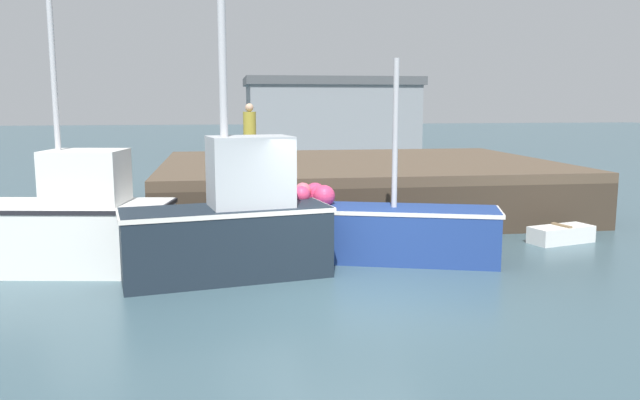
% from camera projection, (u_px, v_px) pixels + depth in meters
% --- Properties ---
extents(ground, '(120.00, 160.00, 0.10)m').
position_uv_depth(ground, '(355.00, 301.00, 10.29)').
color(ground, '#38515B').
extents(pier, '(11.20, 8.44, 1.43)m').
position_uv_depth(pier, '(360.00, 170.00, 18.28)').
color(pier, brown).
rests_on(pier, ground).
extents(fishing_boat_near_left, '(4.15, 2.19, 5.37)m').
position_uv_depth(fishing_boat_near_left, '(67.00, 225.00, 11.89)').
color(fishing_boat_near_left, silver).
rests_on(fishing_boat_near_left, ground).
extents(fishing_boat_near_right, '(3.88, 1.96, 5.62)m').
position_uv_depth(fishing_boat_near_right, '(232.00, 224.00, 11.37)').
color(fishing_boat_near_right, '#19232D').
rests_on(fishing_boat_near_right, ground).
extents(fishing_boat_mid, '(4.28, 2.34, 3.96)m').
position_uv_depth(fishing_boat_mid, '(388.00, 229.00, 12.65)').
color(fishing_boat_mid, navy).
rests_on(fishing_boat_mid, ground).
extents(rowboat, '(1.58, 0.97, 0.42)m').
position_uv_depth(rowboat, '(561.00, 234.00, 14.32)').
color(rowboat, white).
rests_on(rowboat, ground).
extents(dockworker, '(0.34, 0.34, 1.67)m').
position_uv_depth(dockworker, '(250.00, 135.00, 17.00)').
color(dockworker, '#2D3342').
rests_on(dockworker, pier).
extents(warehouse, '(10.60, 6.45, 4.62)m').
position_uv_depth(warehouse, '(330.00, 115.00, 40.11)').
color(warehouse, gray).
rests_on(warehouse, ground).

